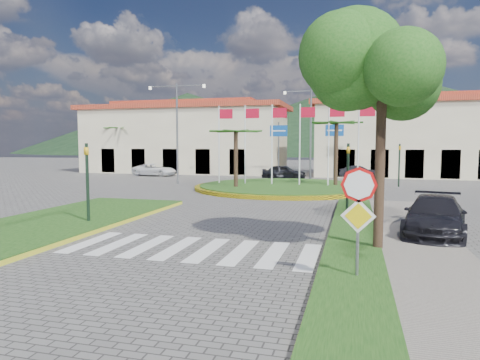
% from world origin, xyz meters
% --- Properties ---
extents(ground, '(160.00, 160.00, 0.00)m').
position_xyz_m(ground, '(0.00, 0.00, 0.00)').
color(ground, '#5B5957').
rests_on(ground, ground).
extents(sidewalk_right, '(4.00, 28.00, 0.15)m').
position_xyz_m(sidewalk_right, '(6.00, 2.00, 0.07)').
color(sidewalk_right, gray).
rests_on(sidewalk_right, ground).
extents(verge_right, '(1.60, 28.00, 0.18)m').
position_xyz_m(verge_right, '(4.80, 2.00, 0.09)').
color(verge_right, '#174313').
rests_on(verge_right, ground).
extents(median_left, '(5.00, 14.00, 0.18)m').
position_xyz_m(median_left, '(-6.50, 6.00, 0.09)').
color(median_left, '#174313').
rests_on(median_left, ground).
extents(crosswalk, '(8.00, 3.00, 0.01)m').
position_xyz_m(crosswalk, '(0.00, 4.00, 0.01)').
color(crosswalk, silver).
rests_on(crosswalk, ground).
extents(roundabout_island, '(12.70, 12.70, 6.00)m').
position_xyz_m(roundabout_island, '(0.00, 22.00, 0.17)').
color(roundabout_island, yellow).
rests_on(roundabout_island, ground).
extents(stop_sign, '(0.80, 0.11, 2.65)m').
position_xyz_m(stop_sign, '(4.90, 1.96, 1.79)').
color(stop_sign, slate).
rests_on(stop_sign, ground).
extents(deciduous_tree, '(3.60, 3.60, 6.80)m').
position_xyz_m(deciduous_tree, '(5.50, 5.00, 5.18)').
color(deciduous_tree, black).
rests_on(deciduous_tree, ground).
extents(traffic_light_left, '(0.15, 0.18, 3.20)m').
position_xyz_m(traffic_light_left, '(-5.20, 6.50, 1.94)').
color(traffic_light_left, black).
rests_on(traffic_light_left, ground).
extents(traffic_light_right, '(0.15, 0.18, 3.20)m').
position_xyz_m(traffic_light_right, '(4.50, 12.00, 1.94)').
color(traffic_light_right, black).
rests_on(traffic_light_right, ground).
extents(traffic_light_far, '(0.18, 0.15, 3.20)m').
position_xyz_m(traffic_light_far, '(8.00, 26.00, 1.94)').
color(traffic_light_far, black).
rests_on(traffic_light_far, ground).
extents(direction_sign_west, '(1.60, 0.14, 5.20)m').
position_xyz_m(direction_sign_west, '(-2.00, 30.97, 3.53)').
color(direction_sign_west, slate).
rests_on(direction_sign_west, ground).
extents(direction_sign_east, '(1.60, 0.14, 5.20)m').
position_xyz_m(direction_sign_east, '(3.00, 30.97, 3.53)').
color(direction_sign_east, slate).
rests_on(direction_sign_east, ground).
extents(street_lamp_centre, '(4.80, 0.16, 8.00)m').
position_xyz_m(street_lamp_centre, '(1.00, 30.00, 4.50)').
color(street_lamp_centre, slate).
rests_on(street_lamp_centre, ground).
extents(street_lamp_west, '(4.80, 0.16, 8.00)m').
position_xyz_m(street_lamp_west, '(-9.00, 24.00, 4.50)').
color(street_lamp_west, slate).
rests_on(street_lamp_west, ground).
extents(building_left, '(23.32, 9.54, 8.05)m').
position_xyz_m(building_left, '(-14.00, 38.00, 3.90)').
color(building_left, beige).
rests_on(building_left, ground).
extents(building_right, '(19.08, 9.54, 8.05)m').
position_xyz_m(building_right, '(10.00, 38.00, 3.90)').
color(building_right, beige).
rests_on(building_right, ground).
extents(hill_far_west, '(140.00, 140.00, 22.00)m').
position_xyz_m(hill_far_west, '(-55.00, 140.00, 11.00)').
color(hill_far_west, black).
rests_on(hill_far_west, ground).
extents(hill_far_mid, '(180.00, 180.00, 30.00)m').
position_xyz_m(hill_far_mid, '(15.00, 160.00, 15.00)').
color(hill_far_mid, black).
rests_on(hill_far_mid, ground).
extents(hill_near_back, '(110.00, 110.00, 16.00)m').
position_xyz_m(hill_near_back, '(-10.00, 130.00, 8.00)').
color(hill_near_back, black).
rests_on(hill_near_back, ground).
extents(white_van, '(4.54, 2.30, 1.23)m').
position_xyz_m(white_van, '(-14.65, 31.28, 0.62)').
color(white_van, silver).
rests_on(white_van, ground).
extents(car_dark_a, '(4.01, 1.84, 1.33)m').
position_xyz_m(car_dark_a, '(-1.33, 30.00, 0.67)').
color(car_dark_a, black).
rests_on(car_dark_a, ground).
extents(car_dark_b, '(3.66, 1.36, 1.20)m').
position_xyz_m(car_dark_b, '(5.18, 34.08, 0.60)').
color(car_dark_b, black).
rests_on(car_dark_b, ground).
extents(car_side_right, '(2.81, 5.02, 1.37)m').
position_xyz_m(car_side_right, '(7.50, 7.89, 0.69)').
color(car_side_right, black).
rests_on(car_side_right, ground).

